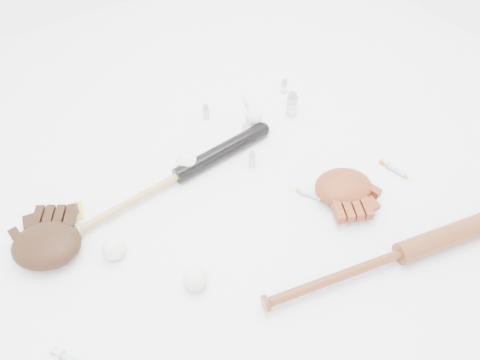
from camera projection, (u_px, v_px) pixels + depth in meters
bat_dark at (179, 175)px, 1.64m from camera, size 0.81×0.11×0.06m
bat_wood at (402, 253)px, 1.42m from camera, size 0.96×0.28×0.07m
glove_dark at (46, 245)px, 1.43m from camera, size 0.35×0.35×0.09m
glove_tan at (343, 187)px, 1.59m from camera, size 0.31×0.31×0.08m
trading_card at (74, 212)px, 1.57m from camera, size 0.07×0.09×0.00m
pedestal at (253, 126)px, 1.82m from camera, size 0.08×0.08×0.04m
baseball_on_pedestal at (254, 116)px, 1.79m from camera, size 0.07×0.07×0.07m
baseball_left at (114, 249)px, 1.43m from camera, size 0.07×0.07×0.07m
baseball_upper at (187, 163)px, 1.66m from camera, size 0.08×0.08×0.08m
baseball_mid at (195, 279)px, 1.36m from camera, size 0.07×0.07×0.07m
syringe_1 at (310, 194)px, 1.61m from camera, size 0.10×0.16×0.02m
syringe_2 at (248, 105)px, 1.92m from camera, size 0.07×0.15×0.02m
syringe_3 at (396, 170)px, 1.68m from camera, size 0.06×0.16×0.02m
vial_0 at (284, 86)px, 1.97m from camera, size 0.02×0.02×0.06m
vial_1 at (206, 112)px, 1.86m from camera, size 0.03×0.03×0.07m
vial_2 at (252, 159)px, 1.68m from camera, size 0.03×0.03×0.07m
vial_3 at (292, 104)px, 1.86m from camera, size 0.04×0.04×0.10m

